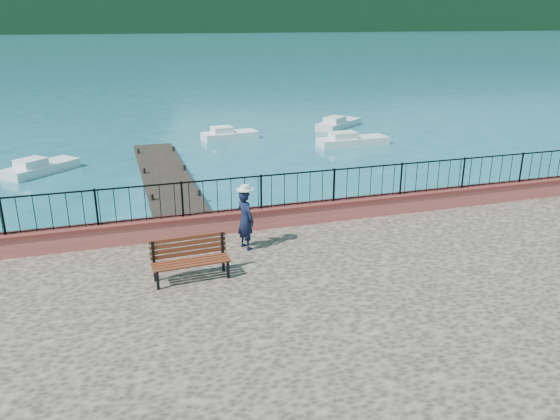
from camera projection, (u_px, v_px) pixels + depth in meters
ground at (317, 328)px, 12.76m from camera, size 2000.00×2000.00×0.00m
parapet at (272, 217)px, 15.60m from camera, size 28.00×0.46×0.58m
railing at (271, 191)px, 15.34m from camera, size 27.00×0.05×0.95m
dock at (170, 187)px, 22.94m from camera, size 2.00×16.00×0.30m
far_forest at (106, 14)px, 279.68m from camera, size 900.00×60.00×18.00m
companion_hill at (320, 25)px, 579.01m from camera, size 448.00×384.00×180.00m
park_bench at (191, 267)px, 12.43m from camera, size 1.78×0.66×0.97m
person at (245, 219)px, 13.96m from camera, size 0.57×0.68×1.58m
hat at (245, 188)px, 13.67m from camera, size 0.44×0.44×0.12m
boat_2 at (353, 138)px, 31.18m from camera, size 4.12×1.39×0.80m
boat_3 at (41, 164)px, 25.52m from camera, size 3.43×3.27×0.80m
boat_4 at (230, 132)px, 32.72m from camera, size 3.41×1.68×0.80m
boat_5 at (339, 121)px, 36.24m from camera, size 3.90×3.37×0.80m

